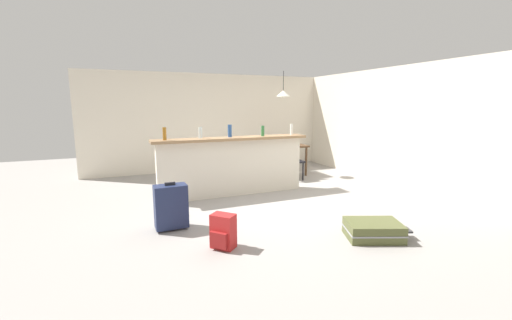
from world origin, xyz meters
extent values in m
cube|color=gray|center=(0.00, 0.00, -0.03)|extent=(13.00, 13.00, 0.05)
cube|color=silver|center=(0.00, 3.05, 1.25)|extent=(6.60, 0.10, 2.50)
cube|color=silver|center=(3.05, 0.30, 1.25)|extent=(0.10, 6.00, 2.50)
cube|color=silver|center=(-0.42, 0.41, 0.53)|extent=(2.80, 0.20, 1.06)
cube|color=#93704C|center=(-0.42, 0.41, 1.09)|extent=(2.96, 0.40, 0.05)
cylinder|color=#9E661E|center=(-1.65, 0.40, 1.22)|extent=(0.06, 0.06, 0.22)
cylinder|color=silver|center=(-1.00, 0.50, 1.21)|extent=(0.07, 0.07, 0.20)
cylinder|color=#284C89|center=(-0.44, 0.49, 1.23)|extent=(0.07, 0.07, 0.23)
cylinder|color=#2D6B38|center=(0.20, 0.41, 1.21)|extent=(0.06, 0.06, 0.20)
cylinder|color=silver|center=(0.86, 0.45, 1.22)|extent=(0.06, 0.06, 0.22)
cube|color=#4C331E|center=(1.29, 1.67, 0.72)|extent=(1.10, 0.80, 0.04)
cylinder|color=#4C331E|center=(0.80, 1.33, 0.35)|extent=(0.06, 0.06, 0.70)
cylinder|color=#4C331E|center=(1.78, 1.33, 0.35)|extent=(0.06, 0.06, 0.70)
cylinder|color=#4C331E|center=(0.80, 2.01, 0.35)|extent=(0.06, 0.06, 0.70)
cylinder|color=#4C331E|center=(1.78, 2.01, 0.35)|extent=(0.06, 0.06, 0.70)
cube|color=black|center=(1.28, 1.08, 0.43)|extent=(0.42, 0.42, 0.04)
cube|color=black|center=(1.29, 1.26, 0.69)|extent=(0.40, 0.05, 0.48)
cylinder|color=black|center=(1.12, 0.93, 0.21)|extent=(0.04, 0.04, 0.41)
cylinder|color=black|center=(1.44, 0.91, 0.21)|extent=(0.04, 0.04, 0.41)
cylinder|color=black|center=(1.13, 1.25, 0.21)|extent=(0.04, 0.04, 0.41)
cylinder|color=black|center=(1.45, 1.23, 0.21)|extent=(0.04, 0.04, 0.41)
cylinder|color=black|center=(1.31, 1.68, 2.26)|extent=(0.01, 0.01, 0.48)
cone|color=white|center=(1.31, 1.68, 1.97)|extent=(0.34, 0.34, 0.14)
sphere|color=white|center=(1.31, 1.68, 1.89)|extent=(0.07, 0.07, 0.07)
cube|color=#51562D|center=(0.58, -2.25, 0.11)|extent=(0.81, 0.70, 0.22)
cube|color=gray|center=(0.58, -2.25, 0.11)|extent=(0.83, 0.72, 0.02)
cube|color=#2D2D33|center=(0.96, -2.41, 0.11)|extent=(0.20, 0.22, 0.02)
cube|color=red|center=(-1.29, -1.76, 0.21)|extent=(0.32, 0.33, 0.42)
cube|color=maroon|center=(-1.37, -1.83, 0.14)|extent=(0.19, 0.20, 0.19)
cube|color=black|center=(-1.26, -1.64, 0.19)|extent=(0.04, 0.04, 0.36)
cube|color=black|center=(-1.17, -1.74, 0.19)|extent=(0.04, 0.04, 0.36)
cube|color=#1E284C|center=(-1.78, -0.91, 0.33)|extent=(0.45, 0.25, 0.60)
cylinder|color=black|center=(-1.59, -0.90, 0.03)|extent=(0.06, 0.03, 0.06)
cylinder|color=black|center=(-1.97, -0.91, 0.03)|extent=(0.06, 0.03, 0.06)
cube|color=#232328|center=(-1.78, -0.91, 0.65)|extent=(0.14, 0.04, 0.04)
camera|label=1|loc=(-2.38, -5.34, 1.72)|focal=22.82mm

